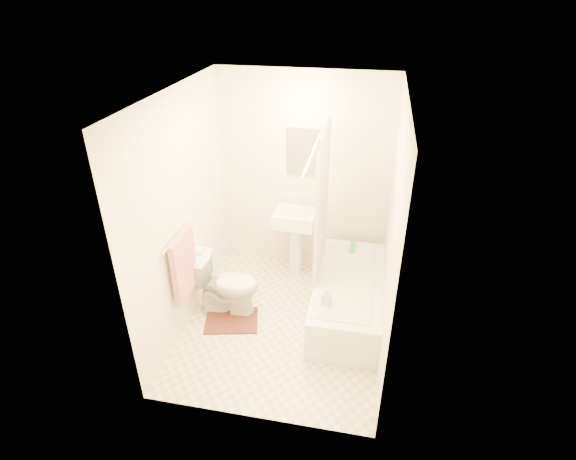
% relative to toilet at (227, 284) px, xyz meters
% --- Properties ---
extents(floor, '(2.40, 2.40, 0.00)m').
position_rel_toilet_xyz_m(floor, '(0.64, -0.10, -0.34)').
color(floor, beige).
rests_on(floor, ground).
extents(ceiling, '(2.40, 2.40, 0.00)m').
position_rel_toilet_xyz_m(ceiling, '(0.64, -0.10, 2.06)').
color(ceiling, white).
rests_on(ceiling, ground).
extents(wall_back, '(2.00, 0.02, 2.40)m').
position_rel_toilet_xyz_m(wall_back, '(0.64, 1.10, 0.86)').
color(wall_back, beige).
rests_on(wall_back, ground).
extents(wall_left, '(0.02, 2.40, 2.40)m').
position_rel_toilet_xyz_m(wall_left, '(-0.36, -0.10, 0.86)').
color(wall_left, beige).
rests_on(wall_left, ground).
extents(wall_right, '(0.02, 2.40, 2.40)m').
position_rel_toilet_xyz_m(wall_right, '(1.64, -0.10, 0.86)').
color(wall_right, beige).
rests_on(wall_right, ground).
extents(mirror, '(0.40, 0.03, 0.55)m').
position_rel_toilet_xyz_m(mirror, '(0.64, 1.08, 1.16)').
color(mirror, white).
rests_on(mirror, wall_back).
extents(curtain_rod, '(0.03, 1.70, 0.03)m').
position_rel_toilet_xyz_m(curtain_rod, '(0.94, -0.00, 1.66)').
color(curtain_rod, silver).
rests_on(curtain_rod, wall_back).
extents(shower_curtain, '(0.04, 0.80, 1.55)m').
position_rel_toilet_xyz_m(shower_curtain, '(0.94, 0.40, 0.88)').
color(shower_curtain, silver).
rests_on(shower_curtain, curtain_rod).
extents(towel_bar, '(0.02, 0.60, 0.02)m').
position_rel_toilet_xyz_m(towel_bar, '(-0.32, -0.35, 0.76)').
color(towel_bar, silver).
rests_on(towel_bar, wall_left).
extents(towel, '(0.06, 0.45, 0.66)m').
position_rel_toilet_xyz_m(towel, '(-0.29, -0.35, 0.44)').
color(towel, '#CC7266').
rests_on(towel, towel_bar).
extents(toilet_paper, '(0.11, 0.12, 0.12)m').
position_rel_toilet_xyz_m(toilet_paper, '(-0.29, 0.02, 0.36)').
color(toilet_paper, white).
rests_on(toilet_paper, wall_left).
extents(toilet, '(0.71, 0.43, 0.68)m').
position_rel_toilet_xyz_m(toilet, '(0.00, 0.00, 0.00)').
color(toilet, white).
rests_on(toilet, floor).
extents(sink, '(0.50, 0.41, 0.94)m').
position_rel_toilet_xyz_m(sink, '(0.59, 0.85, 0.13)').
color(sink, white).
rests_on(sink, floor).
extents(bathtub, '(0.70, 1.59, 0.45)m').
position_rel_toilet_xyz_m(bathtub, '(1.29, 0.20, -0.12)').
color(bathtub, white).
rests_on(bathtub, floor).
extents(bath_mat, '(0.63, 0.53, 0.02)m').
position_rel_toilet_xyz_m(bath_mat, '(0.09, -0.18, -0.33)').
color(bath_mat, '#492B1E').
rests_on(bath_mat, floor).
extents(soap_bottle, '(0.10, 0.10, 0.20)m').
position_rel_toilet_xyz_m(soap_bottle, '(1.10, -0.26, 0.21)').
color(soap_bottle, white).
rests_on(soap_bottle, bathtub).
extents(scrub_brush, '(0.06, 0.20, 0.04)m').
position_rel_toilet_xyz_m(scrub_brush, '(1.28, 0.82, 0.13)').
color(scrub_brush, green).
rests_on(scrub_brush, bathtub).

